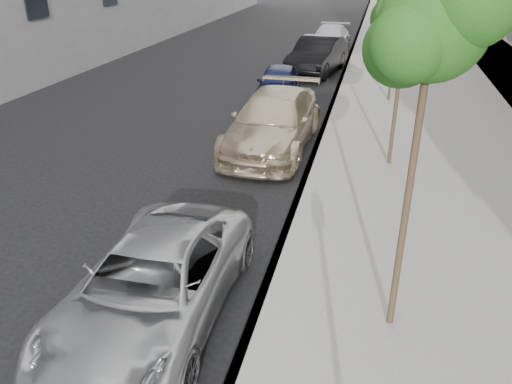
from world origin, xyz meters
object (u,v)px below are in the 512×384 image
(suv, at_px, (273,121))
(sedan_blue, at_px, (278,83))
(tree_mid, at_px, (409,6))
(minivan, at_px, (153,284))
(sedan_rear, at_px, (330,39))
(tree_near, at_px, (435,27))
(sedan_black, at_px, (317,56))

(suv, relative_size, sedan_blue, 1.43)
(tree_mid, distance_m, suv, 4.73)
(tree_mid, xyz_separation_m, suv, (-3.33, 0.80, -3.26))
(minivan, height_order, sedan_rear, sedan_rear)
(tree_near, xyz_separation_m, sedan_black, (-3.33, 17.50, -3.58))
(sedan_rear, bearing_deg, tree_near, -79.70)
(tree_mid, height_order, sedan_black, tree_mid)
(suv, bearing_deg, sedan_blue, 101.02)
(sedan_black, bearing_deg, tree_mid, -63.99)
(tree_near, bearing_deg, sedan_black, 100.76)
(sedan_blue, bearing_deg, tree_mid, -60.06)
(tree_near, distance_m, suv, 8.80)
(tree_mid, relative_size, sedan_rear, 0.96)
(sedan_blue, relative_size, sedan_rear, 0.76)
(tree_near, height_order, tree_mid, tree_near)
(minivan, distance_m, sedan_blue, 13.11)
(tree_near, xyz_separation_m, minivan, (-3.56, -0.60, -3.75))
(tree_near, distance_m, minivan, 5.21)
(suv, relative_size, sedan_rear, 1.08)
(sedan_rear, bearing_deg, minivan, -88.45)
(tree_near, height_order, minivan, tree_near)
(tree_near, relative_size, tree_mid, 1.06)
(tree_near, relative_size, sedan_black, 1.01)
(sedan_black, xyz_separation_m, sedan_rear, (0.00, 5.61, -0.10))
(sedan_blue, bearing_deg, tree_near, -76.49)
(suv, height_order, sedan_blue, suv)
(sedan_blue, height_order, sedan_black, sedan_black)
(tree_near, xyz_separation_m, sedan_blue, (-4.20, 12.50, -3.76))
(minivan, xyz_separation_m, sedan_rear, (0.23, 23.71, 0.07))
(minivan, relative_size, sedan_rear, 0.94)
(tree_mid, distance_m, sedan_blue, 8.08)
(suv, height_order, sedan_black, sedan_black)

